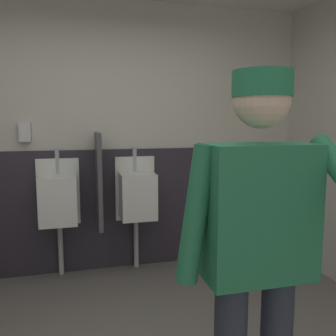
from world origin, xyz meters
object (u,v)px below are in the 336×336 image
(urinal_left, at_px, (58,199))
(urinal_middle, at_px, (137,195))
(soap_dispenser, at_px, (25,132))
(person, at_px, (258,241))

(urinal_left, height_order, urinal_middle, same)
(urinal_left, distance_m, soap_dispenser, 0.70)
(urinal_left, height_order, person, person)
(urinal_left, bearing_deg, urinal_middle, 0.00)
(soap_dispenser, bearing_deg, urinal_left, -23.28)
(urinal_left, xyz_separation_m, urinal_middle, (0.75, 0.00, 0.00))
(soap_dispenser, bearing_deg, person, -63.19)
(person, xyz_separation_m, soap_dispenser, (-1.16, 2.30, 0.39))
(urinal_left, bearing_deg, soap_dispenser, 156.72)
(urinal_left, distance_m, person, 2.36)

